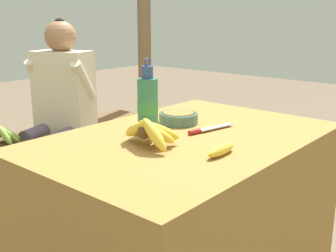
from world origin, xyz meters
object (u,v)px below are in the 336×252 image
(water_bottle, at_px, (148,105))
(knife, at_px, (205,129))
(serving_bowl, at_px, (178,117))
(banana_bunch_green, at_px, (3,133))
(wooden_bench, at_px, (56,143))
(seated_vendor, at_px, (60,98))
(banana_bunch_ripe, at_px, (149,131))
(support_post_far, at_px, (144,16))
(loose_banana_front, at_px, (221,150))

(water_bottle, height_order, knife, water_bottle)
(serving_bowl, xyz_separation_m, water_bottle, (-0.22, -0.02, 0.09))
(banana_bunch_green, bearing_deg, water_bottle, -87.84)
(wooden_bench, bearing_deg, knife, -95.72)
(serving_bowl, xyz_separation_m, wooden_bench, (0.09, 1.06, -0.35))
(serving_bowl, distance_m, seated_vendor, 1.02)
(banana_bunch_ripe, xyz_separation_m, support_post_far, (1.41, 1.36, 0.39))
(water_bottle, bearing_deg, wooden_bench, 74.37)
(wooden_bench, relative_size, support_post_far, 0.60)
(banana_bunch_ripe, xyz_separation_m, banana_bunch_green, (0.07, 1.20, -0.24))
(loose_banana_front, xyz_separation_m, support_post_far, (1.32, 1.61, 0.43))
(banana_bunch_ripe, height_order, wooden_bench, banana_bunch_ripe)
(knife, height_order, support_post_far, support_post_far)
(wooden_bench, distance_m, banana_bunch_green, 0.37)
(seated_vendor, bearing_deg, knife, 63.74)
(wooden_bench, bearing_deg, seated_vendor, -71.07)
(water_bottle, height_order, wooden_bench, water_bottle)
(knife, xyz_separation_m, seated_vendor, (0.14, 1.18, -0.04))
(banana_bunch_ripe, relative_size, water_bottle, 0.87)
(loose_banana_front, relative_size, knife, 0.63)
(wooden_bench, bearing_deg, banana_bunch_ripe, -109.13)
(knife, xyz_separation_m, banana_bunch_green, (-0.22, 1.23, -0.19))
(banana_bunch_ripe, xyz_separation_m, knife, (0.29, -0.03, -0.05))
(banana_bunch_ripe, bearing_deg, knife, -6.81)
(knife, height_order, wooden_bench, knife)
(banana_bunch_ripe, height_order, water_bottle, water_bottle)
(banana_bunch_green, bearing_deg, loose_banana_front, -89.34)
(knife, bearing_deg, support_post_far, 62.22)
(serving_bowl, bearing_deg, seated_vendor, 84.28)
(water_bottle, relative_size, seated_vendor, 0.27)
(water_bottle, xyz_separation_m, knife, (0.18, -0.15, -0.11))
(banana_bunch_ripe, height_order, banana_bunch_green, banana_bunch_ripe)
(support_post_far, bearing_deg, seated_vendor, -167.51)
(knife, distance_m, support_post_far, 1.84)
(water_bottle, distance_m, wooden_bench, 1.21)
(knife, relative_size, seated_vendor, 0.21)
(serving_bowl, relative_size, wooden_bench, 0.13)
(serving_bowl, height_order, seated_vendor, seated_vendor)
(seated_vendor, xyz_separation_m, banana_bunch_green, (-0.36, 0.05, -0.15))
(water_bottle, xyz_separation_m, wooden_bench, (0.30, 1.08, -0.44))
(support_post_far, bearing_deg, banana_bunch_green, -172.84)
(water_bottle, distance_m, loose_banana_front, 0.37)
(banana_bunch_green, distance_m, support_post_far, 1.49)
(loose_banana_front, distance_m, banana_bunch_green, 1.46)
(serving_bowl, relative_size, knife, 0.72)
(seated_vendor, bearing_deg, water_bottle, 53.33)
(serving_bowl, height_order, banana_bunch_green, serving_bowl)
(banana_bunch_ripe, bearing_deg, support_post_far, 44.10)
(banana_bunch_green, bearing_deg, banana_bunch_ripe, -93.38)
(banana_bunch_ripe, bearing_deg, loose_banana_front, -70.58)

